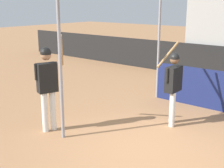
# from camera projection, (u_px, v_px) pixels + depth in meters

# --- Properties ---
(ground_plane) EXTENTS (60.00, 60.00, 0.00)m
(ground_plane) POSITION_uv_depth(u_px,v_px,m) (150.00, 150.00, 6.14)
(ground_plane) COLOR #A8754C
(batting_cage) EXTENTS (4.02, 3.88, 3.11)m
(batting_cage) POSITION_uv_depth(u_px,v_px,m) (213.00, 68.00, 7.47)
(batting_cage) COLOR gray
(batting_cage) RESTS_ON ground
(player_batter) EXTENTS (0.54, 0.94, 1.90)m
(player_batter) POSITION_uv_depth(u_px,v_px,m) (173.00, 82.00, 7.19)
(player_batter) COLOR white
(player_batter) RESTS_ON ground
(player_waiting) EXTENTS (0.51, 0.80, 2.18)m
(player_waiting) POSITION_uv_depth(u_px,v_px,m) (48.00, 80.00, 6.81)
(player_waiting) COLOR white
(player_waiting) RESTS_ON ground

